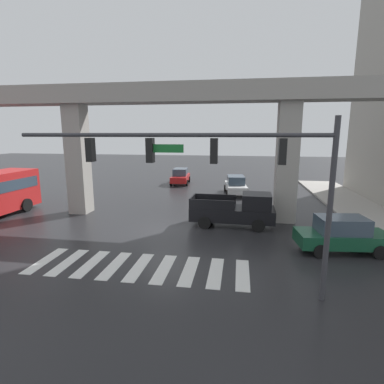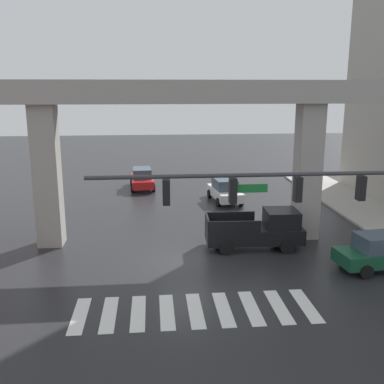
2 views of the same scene
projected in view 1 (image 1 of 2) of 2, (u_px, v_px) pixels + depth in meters
name	position (u px, v px, depth m)	size (l,w,h in m)	color
ground_plane	(166.00, 231.00, 17.69)	(120.00, 120.00, 0.00)	#232326
crosswalk_stripes	(139.00, 267.00, 12.89)	(9.35, 2.80, 0.01)	silver
elevated_overpass	(176.00, 106.00, 19.35)	(48.14, 1.99, 8.78)	#9E9991
pickup_truck	(237.00, 210.00, 18.42)	(5.16, 2.22, 2.08)	black
sedan_red	(180.00, 176.00, 33.98)	(2.19, 4.41, 1.72)	red
sedan_white	(236.00, 185.00, 28.16)	(2.33, 4.47, 1.72)	silver
sedan_dark_green	(342.00, 234.00, 14.47)	(4.47, 2.31, 1.72)	#14472D
traffic_signal_mast	(218.00, 163.00, 10.03)	(10.89, 0.32, 6.20)	#38383D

